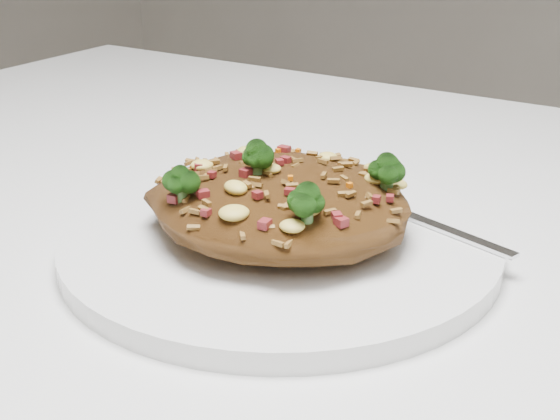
% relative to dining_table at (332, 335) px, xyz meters
% --- Properties ---
extents(dining_table, '(1.20, 0.80, 0.75)m').
position_rel_dining_table_xyz_m(dining_table, '(0.00, 0.00, 0.00)').
color(dining_table, white).
rests_on(dining_table, ground).
extents(plate, '(0.28, 0.28, 0.01)m').
position_rel_dining_table_xyz_m(plate, '(-0.01, -0.06, 0.10)').
color(plate, white).
rests_on(plate, dining_table).
extents(fried_rice, '(0.17, 0.16, 0.06)m').
position_rel_dining_table_xyz_m(fried_rice, '(-0.01, -0.06, 0.13)').
color(fried_rice, brown).
rests_on(fried_rice, plate).
extents(fork, '(0.16, 0.06, 0.00)m').
position_rel_dining_table_xyz_m(fork, '(0.06, 0.01, 0.11)').
color(fork, silver).
rests_on(fork, plate).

